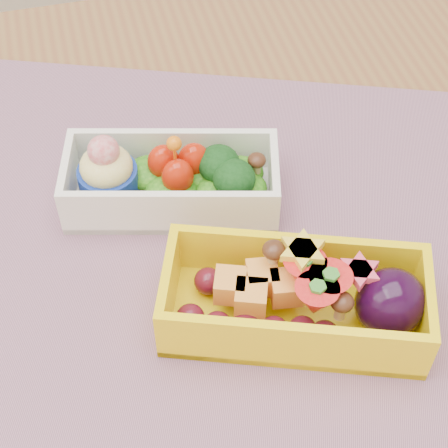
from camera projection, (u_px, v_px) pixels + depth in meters
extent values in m
cube|color=brown|center=(160.00, 323.00, 0.55)|extent=(1.20, 0.80, 0.04)
cube|color=gray|center=(216.00, 264.00, 0.56)|extent=(0.69, 0.61, 0.00)
cube|color=white|center=(171.00, 181.00, 0.58)|extent=(0.18, 0.11, 0.04)
ellipsoid|color=#5DA822|center=(172.00, 187.00, 0.59)|extent=(0.16, 0.10, 0.02)
cylinder|color=#143199|center=(109.00, 183.00, 0.58)|extent=(0.05, 0.05, 0.03)
sphere|color=red|center=(103.00, 151.00, 0.55)|extent=(0.02, 0.02, 0.02)
ellipsoid|color=#B31C06|center=(163.00, 162.00, 0.58)|extent=(0.03, 0.02, 0.03)
ellipsoid|color=#B31C06|center=(178.00, 177.00, 0.57)|extent=(0.03, 0.02, 0.03)
ellipsoid|color=#B31C06|center=(194.00, 160.00, 0.58)|extent=(0.03, 0.02, 0.03)
sphere|color=orange|center=(174.00, 143.00, 0.55)|extent=(0.01, 0.01, 0.01)
ellipsoid|color=black|center=(219.00, 164.00, 0.57)|extent=(0.03, 0.03, 0.03)
ellipsoid|color=black|center=(234.00, 178.00, 0.56)|extent=(0.03, 0.03, 0.03)
ellipsoid|color=#3F2111|center=(257.00, 160.00, 0.57)|extent=(0.01, 0.01, 0.01)
cube|color=yellow|center=(295.00, 300.00, 0.51)|extent=(0.20, 0.14, 0.05)
ellipsoid|color=#540F1E|center=(240.00, 308.00, 0.51)|extent=(0.11, 0.08, 0.02)
cube|color=orange|center=(257.00, 286.00, 0.50)|extent=(0.06, 0.05, 0.02)
cone|color=red|center=(303.00, 274.00, 0.50)|extent=(0.04, 0.04, 0.03)
cone|color=red|center=(328.00, 289.00, 0.49)|extent=(0.04, 0.04, 0.03)
cone|color=red|center=(315.00, 301.00, 0.49)|extent=(0.04, 0.04, 0.03)
cylinder|color=yellow|center=(303.00, 251.00, 0.49)|extent=(0.03, 0.03, 0.01)
cylinder|color=#E53F5B|center=(359.00, 271.00, 0.49)|extent=(0.03, 0.03, 0.01)
ellipsoid|color=#3F2111|center=(272.00, 265.00, 0.51)|extent=(0.02, 0.02, 0.01)
ellipsoid|color=#3F2111|center=(341.00, 309.00, 0.49)|extent=(0.02, 0.02, 0.01)
ellipsoid|color=black|center=(390.00, 303.00, 0.50)|extent=(0.05, 0.05, 0.05)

